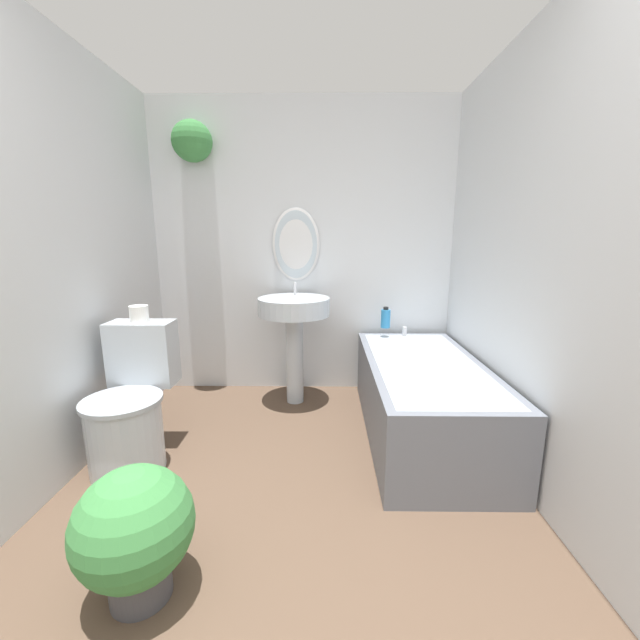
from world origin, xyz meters
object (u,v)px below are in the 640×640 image
Objects in this scene: pedestal_sink at (294,319)px; toilet_paper_roll at (139,314)px; bathtub at (423,396)px; potted_plant at (135,530)px; toilet at (131,408)px; shampoo_bottle at (386,318)px.

toilet_paper_roll is (-0.89, -0.67, 0.18)m from pedestal_sink.
pedestal_sink is 1.12m from bathtub.
toilet_paper_roll reaches higher than potted_plant.
bathtub is 1.84m from potted_plant.
toilet is 1.83m from bathtub.
bathtub is 9.14× the size of shampoo_bottle.
toilet_paper_roll is (-0.45, 1.11, 0.57)m from potted_plant.
pedestal_sink reaches higher than potted_plant.
shampoo_bottle is at bearing 58.41° from potted_plant.
toilet is at bearing -168.67° from bathtub.
pedestal_sink is 0.61× the size of bathtub.
pedestal_sink reaches higher than bathtub.
toilet is 1.00m from potted_plant.
bathtub is at bearing 43.04° from potted_plant.
toilet_paper_roll reaches higher than toilet.
toilet_paper_roll is (-0.00, 0.21, 0.52)m from toilet.
pedestal_sink is 0.75m from shampoo_bottle.
potted_plant is 4.68× the size of toilet_paper_roll.
potted_plant is at bearing -104.07° from pedestal_sink.
shampoo_bottle is at bearing 32.19° from toilet.
toilet is at bearing 116.38° from potted_plant.
toilet reaches higher than bathtub.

